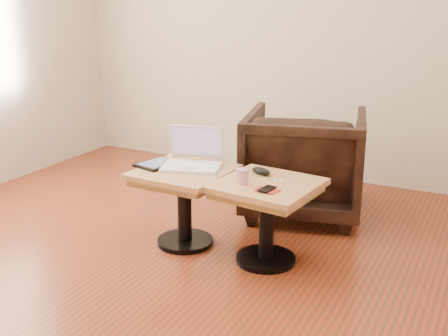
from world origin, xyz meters
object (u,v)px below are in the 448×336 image
at_px(side_table_right, 267,203).
at_px(striped_cup, 242,177).
at_px(side_table_left, 184,188).
at_px(laptop, 193,159).
at_px(armchair, 304,163).

relative_size(side_table_right, striped_cup, 6.89).
relative_size(side_table_left, laptop, 1.34).
relative_size(side_table_left, armchair, 0.68).
height_order(striped_cup, armchair, armchair).
bearing_deg(side_table_left, side_table_right, 2.65).
xyz_separation_m(side_table_right, striped_cup, (-0.12, -0.09, 0.17)).
bearing_deg(side_table_right, side_table_left, -173.18).
bearing_deg(laptop, armchair, 41.79).
xyz_separation_m(side_table_right, armchair, (-0.07, 0.88, 0.01)).
distance_m(striped_cup, armchair, 0.99).
relative_size(side_table_right, laptop, 1.43).
distance_m(side_table_right, armchair, 0.89).
xyz_separation_m(side_table_left, side_table_right, (0.58, 0.00, 0.00)).
bearing_deg(side_table_left, laptop, 81.97).
xyz_separation_m(laptop, striped_cup, (0.44, -0.19, -0.01)).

